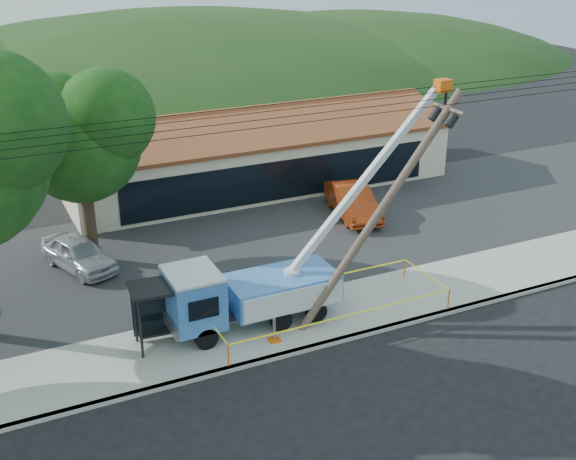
% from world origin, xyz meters
% --- Properties ---
extents(ground, '(120.00, 120.00, 0.00)m').
position_xyz_m(ground, '(0.00, 0.00, 0.00)').
color(ground, black).
rests_on(ground, ground).
extents(curb, '(60.00, 0.25, 0.15)m').
position_xyz_m(curb, '(0.00, 2.10, 0.07)').
color(curb, '#ABAAA0').
rests_on(curb, ground).
extents(sidewalk, '(60.00, 4.00, 0.15)m').
position_xyz_m(sidewalk, '(0.00, 4.00, 0.07)').
color(sidewalk, '#ABAAA0').
rests_on(sidewalk, ground).
extents(parking_lot, '(60.00, 12.00, 0.10)m').
position_xyz_m(parking_lot, '(0.00, 12.00, 0.05)').
color(parking_lot, '#28282B').
rests_on(parking_lot, ground).
extents(strip_mall, '(22.50, 8.53, 4.67)m').
position_xyz_m(strip_mall, '(4.00, 19.98, 1.88)').
color(strip_mall, '#C3B49B').
rests_on(strip_mall, ground).
extents(tree_lot, '(6.30, 5.60, 8.94)m').
position_xyz_m(tree_lot, '(-7.00, 13.00, 6.21)').
color(tree_lot, '#332316').
rests_on(tree_lot, ground).
extents(hill_center, '(89.60, 64.00, 32.00)m').
position_xyz_m(hill_center, '(10.00, 55.00, 0.00)').
color(hill_center, '#1E3A15').
rests_on(hill_center, ground).
extents(hill_east, '(72.80, 52.00, 26.00)m').
position_xyz_m(hill_east, '(30.00, 55.00, 0.00)').
color(hill_east, '#1E3A15').
rests_on(hill_east, ground).
extents(utility_truck, '(11.64, 3.59, 8.75)m').
position_xyz_m(utility_truck, '(-2.71, 4.60, 1.61)').
color(utility_truck, black).
rests_on(utility_truck, ground).
extents(leaning_pole, '(6.74, 1.79, 8.70)m').
position_xyz_m(leaning_pole, '(2.45, 3.34, 4.82)').
color(leaning_pole, brown).
rests_on(leaning_pole, ground).
extents(bus_shelter, '(2.64, 1.75, 2.44)m').
position_xyz_m(bus_shelter, '(-5.99, 4.65, 1.93)').
color(bus_shelter, black).
rests_on(bus_shelter, ground).
extents(caution_tape, '(9.44, 3.14, 0.91)m').
position_xyz_m(caution_tape, '(0.14, 3.73, 0.82)').
color(caution_tape, '#FC5D0D').
rests_on(caution_tape, ground).
extents(car_silver, '(3.16, 4.63, 1.47)m').
position_xyz_m(car_silver, '(-7.72, 12.39, 0.00)').
color(car_silver, '#ACADB3').
rests_on(car_silver, ground).
extents(car_red, '(2.65, 5.22, 1.64)m').
position_xyz_m(car_red, '(6.49, 12.61, 0.00)').
color(car_red, '#9A310F').
rests_on(car_red, ground).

